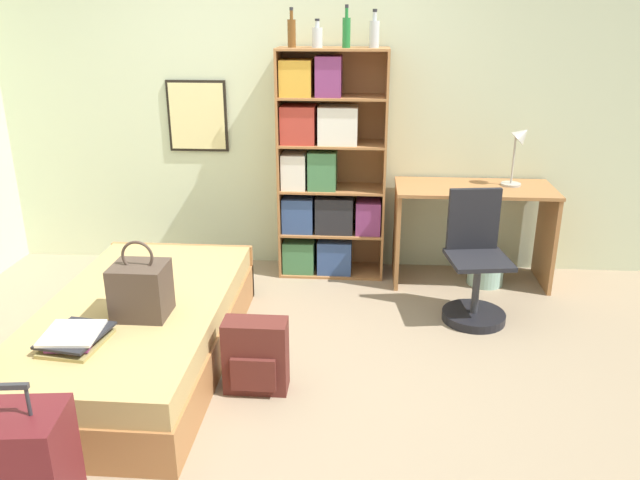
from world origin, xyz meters
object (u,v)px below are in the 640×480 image
bottle_brown (317,37)px  desk (472,216)px  backpack (256,356)px  book_stack_on_bed (75,338)px  bottle_clear (346,31)px  waste_bin (486,269)px  bed (139,331)px  handbag (141,290)px  bottle_green (292,32)px  bottle_blue (374,33)px  bookcase (323,173)px  desk_lamp (520,144)px  desk_chair (475,278)px

bottle_brown → desk: bearing=-2.9°
backpack → book_stack_on_bed: bearing=-163.3°
bottle_clear → waste_bin: size_ratio=1.07×
bed → book_stack_on_bed: book_stack_on_bed is taller
handbag → bottle_green: bearing=67.6°
book_stack_on_bed → bottle_blue: 2.89m
bookcase → bottle_blue: size_ratio=6.69×
desk → waste_bin: bearing=-23.1°
desk_lamp → book_stack_on_bed: bearing=-143.0°
bed → backpack: bearing=-18.6°
book_stack_on_bed → waste_bin: 3.07m
bottle_clear → backpack: size_ratio=0.69×
bottle_green → book_stack_on_bed: bearing=-114.7°
book_stack_on_bed → bottle_brown: bottle_brown is taller
handbag → bottle_green: 2.20m
desk → backpack: size_ratio=2.80×
bottle_brown → desk: (1.20, -0.06, -1.31)m
bed → bottle_blue: bearing=47.0°
bookcase → desk_lamp: bookcase is taller
backpack → handbag: bearing=172.7°
desk_lamp → bookcase: bearing=178.8°
bookcase → desk_chair: (1.10, -0.74, -0.54)m
bed → handbag: (0.11, -0.17, 0.36)m
bottle_clear → bed: bearing=-129.4°
bookcase → desk: bearing=-4.7°
bottle_clear → book_stack_on_bed: bearing=-123.7°
bottle_blue → desk_chair: bearing=-45.4°
bottle_green → bottle_brown: 0.19m
book_stack_on_bed → handbag: bearing=55.9°
bottle_green → desk_lamp: bottle_green is taller
desk_lamp → desk_chair: size_ratio=0.53×
bottle_clear → waste_bin: 2.09m
backpack → waste_bin: bearing=45.8°
bottle_green → bottle_blue: size_ratio=1.04×
waste_bin → bookcase: bearing=173.4°
desk_lamp → bottle_blue: bearing=178.5°
bottle_clear → desk_lamp: size_ratio=0.62×
desk_chair → bottle_clear: bearing=143.1°
desk_chair → backpack: (-1.35, -0.99, -0.09)m
bookcase → bed: bearing=-124.4°
bed → bottle_brown: bearing=56.1°
bed → bottle_brown: 2.40m
book_stack_on_bed → bottle_brown: size_ratio=1.92×
bottle_green → desk: size_ratio=0.23×
handbag → book_stack_on_bed: (-0.24, -0.35, -0.12)m
bed → bottle_blue: size_ratio=7.55×
backpack → waste_bin: (1.54, 1.59, -0.09)m
bottle_blue → waste_bin: bottle_blue is taller
bookcase → backpack: bookcase is taller
bookcase → waste_bin: bookcase is taller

